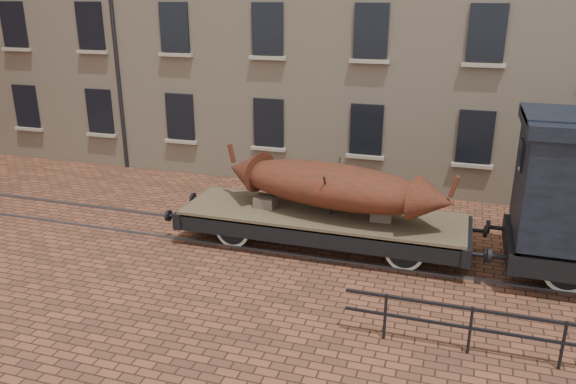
% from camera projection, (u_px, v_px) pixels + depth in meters
% --- Properties ---
extents(ground, '(90.00, 90.00, 0.00)m').
position_uv_depth(ground, '(295.00, 243.00, 15.46)').
color(ground, '#4D2E20').
extents(rail_track, '(30.00, 1.52, 0.06)m').
position_uv_depth(rail_track, '(295.00, 242.00, 15.45)').
color(rail_track, '#59595E').
rests_on(rail_track, ground).
extents(flatcar_wagon, '(8.45, 2.29, 1.28)m').
position_uv_depth(flatcar_wagon, '(322.00, 220.00, 14.99)').
color(flatcar_wagon, brown).
rests_on(flatcar_wagon, ground).
extents(iron_boat, '(6.38, 2.73, 1.54)m').
position_uv_depth(iron_boat, '(332.00, 185.00, 14.58)').
color(iron_boat, maroon).
rests_on(iron_boat, flatcar_wagon).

